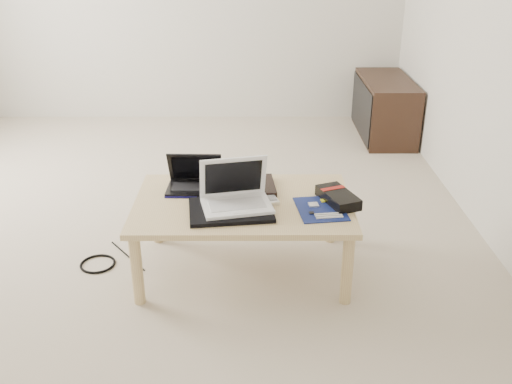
{
  "coord_description": "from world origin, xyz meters",
  "views": [
    {
      "loc": [
        0.65,
        -3.31,
        1.66
      ],
      "look_at": [
        0.66,
        -0.71,
        0.45
      ],
      "focal_mm": 40.0,
      "sensor_mm": 36.0,
      "label": 1
    }
  ],
  "objects_px": {
    "media_cabinet": "(384,108)",
    "netbook": "(195,181)",
    "white_laptop": "(236,196)",
    "coffee_table": "(243,210)",
    "gpu_box": "(338,197)"
  },
  "relations": [
    {
      "from": "media_cabinet",
      "to": "gpu_box",
      "type": "distance_m",
      "value": 2.29
    },
    {
      "from": "coffee_table",
      "to": "media_cabinet",
      "type": "distance_m",
      "value": 2.47
    },
    {
      "from": "white_laptop",
      "to": "coffee_table",
      "type": "bearing_deg",
      "value": 66.3
    },
    {
      "from": "media_cabinet",
      "to": "netbook",
      "type": "bearing_deg",
      "value": -125.63
    },
    {
      "from": "media_cabinet",
      "to": "netbook",
      "type": "distance_m",
      "value": 2.47
    },
    {
      "from": "white_laptop",
      "to": "gpu_box",
      "type": "relative_size",
      "value": 1.31
    },
    {
      "from": "coffee_table",
      "to": "netbook",
      "type": "bearing_deg",
      "value": 148.46
    },
    {
      "from": "gpu_box",
      "to": "coffee_table",
      "type": "bearing_deg",
      "value": 178.49
    },
    {
      "from": "coffee_table",
      "to": "gpu_box",
      "type": "bearing_deg",
      "value": -1.51
    },
    {
      "from": "white_laptop",
      "to": "gpu_box",
      "type": "xyz_separation_m",
      "value": [
        0.51,
        0.06,
        -0.04
      ]
    },
    {
      "from": "coffee_table",
      "to": "netbook",
      "type": "relative_size",
      "value": 3.77
    },
    {
      "from": "netbook",
      "to": "coffee_table",
      "type": "bearing_deg",
      "value": -31.54
    },
    {
      "from": "gpu_box",
      "to": "media_cabinet",
      "type": "bearing_deg",
      "value": 72.16
    },
    {
      "from": "netbook",
      "to": "gpu_box",
      "type": "bearing_deg",
      "value": -13.01
    },
    {
      "from": "gpu_box",
      "to": "netbook",
      "type": "bearing_deg",
      "value": 166.99
    }
  ]
}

